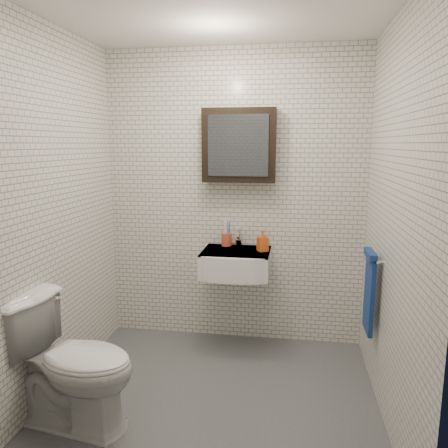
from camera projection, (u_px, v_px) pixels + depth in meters
The scene contains 9 objects.
ground at pixel (214, 397), 2.99m from camera, with size 2.20×2.00×0.01m, color #4B4E52.
room_shell at pixel (213, 184), 2.72m from camera, with size 2.22×2.02×2.51m.
washbasin at pixel (235, 263), 3.56m from camera, with size 0.55×0.50×0.20m.
faucet at pixel (239, 239), 3.72m from camera, with size 0.06×0.20×0.15m.
mirror_cabinet at pixel (239, 146), 3.57m from camera, with size 0.60×0.15×0.60m.
towel_rail at pixel (370, 288), 3.03m from camera, with size 0.09×0.30×0.58m.
toothbrush_cup at pixel (227, 239), 3.74m from camera, with size 0.10×0.10×0.24m.
soap_bottle at pixel (263, 241), 3.55m from camera, with size 0.08×0.08×0.17m, color orange.
toilet at pixel (72, 362), 2.65m from camera, with size 0.46×0.80×0.82m, color white.
Camera 1 is at (0.50, -2.68, 1.71)m, focal length 35.00 mm.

